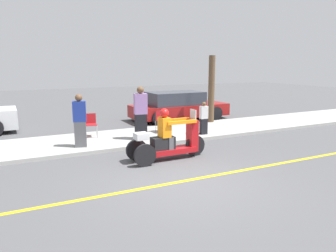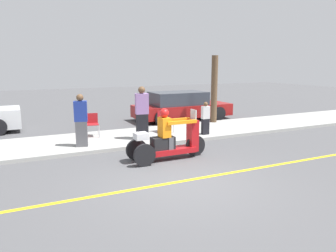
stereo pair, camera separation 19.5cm
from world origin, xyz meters
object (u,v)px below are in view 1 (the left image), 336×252
Objects in this scene: spectator_end_of_line at (141,114)px; tree_trunk at (211,89)px; folding_chair_curbside at (162,119)px; motorcycle_trike at (168,141)px; folding_chair_set_back at (90,123)px; spectator_with_child at (80,122)px; spectator_near_curb at (204,119)px; parked_car_lot_right at (178,106)px.

spectator_end_of_line is 4.50m from tree_trunk.
spectator_end_of_line reaches higher than folding_chair_curbside.
motorcycle_trike is 1.29× the size of spectator_end_of_line.
spectator_with_child is at bearing -115.13° from folding_chair_set_back.
tree_trunk is (1.71, 2.06, 0.88)m from spectator_near_curb.
folding_chair_curbside is 0.17× the size of parked_car_lot_right.
motorcycle_trike is 3.14m from spectator_near_curb.
motorcycle_trike is 2.95m from spectator_with_child.
parked_car_lot_right reaches higher than spectator_near_curb.
spectator_with_child reaches higher than spectator_near_curb.
tree_trunk is (0.70, -1.79, 0.93)m from parked_car_lot_right.
parked_car_lot_right is at bearing 51.92° from folding_chair_curbside.
spectator_with_child is 6.60m from parked_car_lot_right.
tree_trunk is (6.18, 1.89, 0.66)m from spectator_with_child.
motorcycle_trike is 3.25m from folding_chair_curbside.
motorcycle_trike reaches higher than folding_chair_curbside.
spectator_with_child is 3.41m from folding_chair_curbside.
spectator_end_of_line is 0.62× the size of tree_trunk.
spectator_end_of_line reaches higher than parked_car_lot_right.
tree_trunk is at bearing 50.27° from spectator_near_curb.
motorcycle_trike is 3.72m from folding_chair_set_back.
spectator_with_child reaches higher than folding_chair_curbside.
spectator_near_curb is at bearing 38.47° from motorcycle_trike.
folding_chair_curbside is (1.19, 0.77, -0.38)m from spectator_end_of_line.
motorcycle_trike is 0.80× the size of tree_trunk.
folding_chair_set_back is at bearing -174.28° from tree_trunk.
tree_trunk reaches higher than spectator_with_child.
folding_chair_set_back is at bearing 111.97° from motorcycle_trike.
motorcycle_trike is at bearing -141.53° from spectator_near_curb.
spectator_with_child is 0.35× the size of parked_car_lot_right.
parked_car_lot_right reaches higher than folding_chair_curbside.
spectator_end_of_line is at bearing 173.29° from spectator_near_curb.
spectator_with_child is (-4.47, 0.17, 0.22)m from spectator_near_curb.
parked_car_lot_right is at bearing 46.49° from spectator_end_of_line.
spectator_end_of_line is 1.94m from folding_chair_set_back.
motorcycle_trike is 1.95× the size of spectator_near_curb.
tree_trunk is at bearing 23.46° from spectator_end_of_line.
spectator_with_child reaches higher than motorcycle_trike.
parked_car_lot_right is (4.85, 2.35, 0.02)m from folding_chair_set_back.
folding_chair_curbside is 0.28× the size of tree_trunk.
spectator_with_child is 1.50m from folding_chair_set_back.
spectator_end_of_line is at bearing 88.14° from motorcycle_trike.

